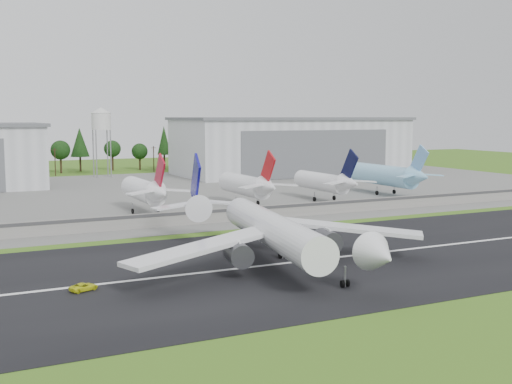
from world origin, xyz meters
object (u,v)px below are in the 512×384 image
main_airliner (274,238)px  parked_jet_skyblue (389,175)px  parked_jet_red_a (147,191)px  ground_vehicle (84,287)px  parked_jet_navy (327,182)px  parked_jet_red_b (249,185)px

main_airliner → parked_jet_skyblue: main_airliner is taller
main_airliner → parked_jet_red_a: 67.07m
parked_jet_skyblue → parked_jet_red_a: bearing=-176.5°
main_airliner → parked_jet_red_a: (-2.89, 66.99, 1.30)m
ground_vehicle → parked_jet_skyblue: (112.51, 74.29, 5.89)m
main_airliner → parked_jet_navy: (52.95, 66.97, 1.15)m
parked_jet_navy → parked_jet_skyblue: parked_jet_skyblue is taller
parked_jet_navy → main_airliner: bearing=-128.3°
main_airliner → parked_jet_red_a: main_airliner is taller
ground_vehicle → parked_jet_red_a: bearing=-44.7°
parked_jet_red_b → parked_jet_navy: 25.97m
main_airliner → parked_jet_red_b: size_ratio=1.89×
main_airliner → ground_vehicle: main_airliner is taller
parked_jet_red_b → parked_jet_navy: (25.97, -0.03, -0.19)m
main_airliner → parked_jet_red_b: 72.24m
main_airliner → parked_jet_navy: 85.38m
ground_vehicle → parked_jet_skyblue: size_ratio=0.11×
ground_vehicle → parked_jet_red_a: parked_jet_red_a is taller
main_airliner → parked_jet_navy: main_airliner is taller
main_airliner → parked_jet_red_a: bearing=-77.7°
ground_vehicle → parked_jet_red_a: (29.90, 69.23, 5.50)m
parked_jet_red_b → parked_jet_navy: bearing=-0.1°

